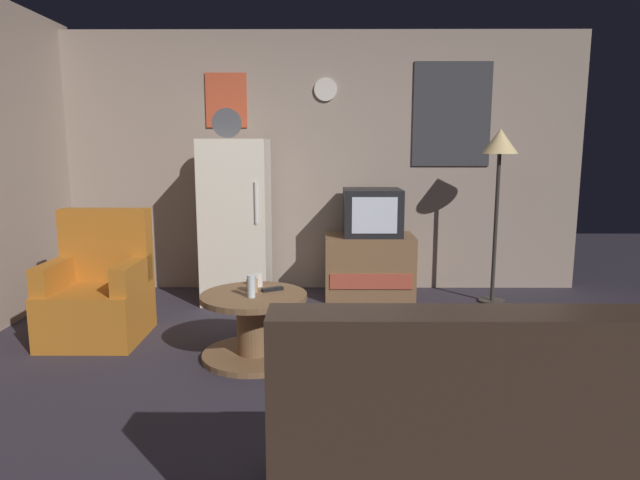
{
  "coord_description": "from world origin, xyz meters",
  "views": [
    {
      "loc": [
        0.04,
        -3.15,
        1.43
      ],
      "look_at": [
        0.02,
        0.9,
        0.75
      ],
      "focal_mm": 31.13,
      "sensor_mm": 36.0,
      "label": 1
    }
  ],
  "objects_px": {
    "mug_ceramic_white": "(257,280)",
    "crt_tv": "(372,212)",
    "standing_lamp": "(499,155)",
    "wine_glass": "(251,286)",
    "tv_stand": "(369,266)",
    "fridge": "(236,221)",
    "couch": "(503,451)",
    "coffee_table": "(254,326)",
    "mug_ceramic_tan": "(252,286)",
    "remote_control": "(273,289)",
    "armchair": "(99,294)"
  },
  "relations": [
    {
      "from": "mug_ceramic_white",
      "to": "crt_tv",
      "type": "bearing_deg",
      "value": 56.06
    },
    {
      "from": "crt_tv",
      "to": "standing_lamp",
      "type": "height_order",
      "value": "standing_lamp"
    },
    {
      "from": "wine_glass",
      "to": "tv_stand",
      "type": "bearing_deg",
      "value": 61.46
    },
    {
      "from": "crt_tv",
      "to": "wine_glass",
      "type": "height_order",
      "value": "crt_tv"
    },
    {
      "from": "fridge",
      "to": "mug_ceramic_white",
      "type": "relative_size",
      "value": 19.67
    },
    {
      "from": "couch",
      "to": "coffee_table",
      "type": "bearing_deg",
      "value": 123.64
    },
    {
      "from": "fridge",
      "to": "standing_lamp",
      "type": "height_order",
      "value": "fridge"
    },
    {
      "from": "standing_lamp",
      "to": "coffee_table",
      "type": "height_order",
      "value": "standing_lamp"
    },
    {
      "from": "fridge",
      "to": "tv_stand",
      "type": "distance_m",
      "value": 1.34
    },
    {
      "from": "crt_tv",
      "to": "couch",
      "type": "distance_m",
      "value": 3.35
    },
    {
      "from": "mug_ceramic_tan",
      "to": "couch",
      "type": "xyz_separation_m",
      "value": [
        1.16,
        -1.77,
        -0.18
      ]
    },
    {
      "from": "tv_stand",
      "to": "crt_tv",
      "type": "xyz_separation_m",
      "value": [
        0.02,
        -0.0,
        0.52
      ]
    },
    {
      "from": "mug_ceramic_white",
      "to": "tv_stand",
      "type": "bearing_deg",
      "value": 56.72
    },
    {
      "from": "crt_tv",
      "to": "wine_glass",
      "type": "bearing_deg",
      "value": -119.14
    },
    {
      "from": "standing_lamp",
      "to": "coffee_table",
      "type": "relative_size",
      "value": 2.21
    },
    {
      "from": "remote_control",
      "to": "crt_tv",
      "type": "bearing_deg",
      "value": 33.53
    },
    {
      "from": "coffee_table",
      "to": "wine_glass",
      "type": "relative_size",
      "value": 4.8
    },
    {
      "from": "wine_glass",
      "to": "armchair",
      "type": "distance_m",
      "value": 1.34
    },
    {
      "from": "couch",
      "to": "standing_lamp",
      "type": "bearing_deg",
      "value": 73.75
    },
    {
      "from": "tv_stand",
      "to": "coffee_table",
      "type": "height_order",
      "value": "tv_stand"
    },
    {
      "from": "wine_glass",
      "to": "remote_control",
      "type": "height_order",
      "value": "wine_glass"
    },
    {
      "from": "remote_control",
      "to": "mug_ceramic_tan",
      "type": "bearing_deg",
      "value": 165.39
    },
    {
      "from": "coffee_table",
      "to": "mug_ceramic_white",
      "type": "height_order",
      "value": "mug_ceramic_white"
    },
    {
      "from": "wine_glass",
      "to": "mug_ceramic_tan",
      "type": "height_order",
      "value": "wine_glass"
    },
    {
      "from": "standing_lamp",
      "to": "wine_glass",
      "type": "height_order",
      "value": "standing_lamp"
    },
    {
      "from": "coffee_table",
      "to": "mug_ceramic_white",
      "type": "bearing_deg",
      "value": 89.77
    },
    {
      "from": "wine_glass",
      "to": "remote_control",
      "type": "relative_size",
      "value": 1.0
    },
    {
      "from": "coffee_table",
      "to": "mug_ceramic_tan",
      "type": "distance_m",
      "value": 0.28
    },
    {
      "from": "mug_ceramic_tan",
      "to": "remote_control",
      "type": "xyz_separation_m",
      "value": [
        0.14,
        0.03,
        -0.03
      ]
    },
    {
      "from": "fridge",
      "to": "mug_ceramic_white",
      "type": "height_order",
      "value": "fridge"
    },
    {
      "from": "remote_control",
      "to": "tv_stand",
      "type": "bearing_deg",
      "value": 34.21
    },
    {
      "from": "wine_glass",
      "to": "standing_lamp",
      "type": "bearing_deg",
      "value": 35.86
    },
    {
      "from": "remote_control",
      "to": "fridge",
      "type": "bearing_deg",
      "value": 80.02
    },
    {
      "from": "mug_ceramic_tan",
      "to": "remote_control",
      "type": "bearing_deg",
      "value": 13.53
    },
    {
      "from": "standing_lamp",
      "to": "couch",
      "type": "height_order",
      "value": "standing_lamp"
    },
    {
      "from": "fridge",
      "to": "remote_control",
      "type": "xyz_separation_m",
      "value": [
        0.46,
        -1.4,
        -0.29
      ]
    },
    {
      "from": "wine_glass",
      "to": "fridge",
      "type": "bearing_deg",
      "value": 102.04
    },
    {
      "from": "standing_lamp",
      "to": "remote_control",
      "type": "xyz_separation_m",
      "value": [
        -1.93,
        -1.31,
        -0.89
      ]
    },
    {
      "from": "standing_lamp",
      "to": "coffee_table",
      "type": "bearing_deg",
      "value": -145.71
    },
    {
      "from": "mug_ceramic_tan",
      "to": "standing_lamp",
      "type": "bearing_deg",
      "value": 33.06
    },
    {
      "from": "mug_ceramic_white",
      "to": "remote_control",
      "type": "bearing_deg",
      "value": -46.48
    },
    {
      "from": "wine_glass",
      "to": "armchair",
      "type": "height_order",
      "value": "armchair"
    },
    {
      "from": "fridge",
      "to": "remote_control",
      "type": "height_order",
      "value": "fridge"
    },
    {
      "from": "tv_stand",
      "to": "mug_ceramic_white",
      "type": "distance_m",
      "value": 1.67
    },
    {
      "from": "wine_glass",
      "to": "remote_control",
      "type": "xyz_separation_m",
      "value": [
        0.12,
        0.17,
        -0.06
      ]
    },
    {
      "from": "tv_stand",
      "to": "mug_ceramic_tan",
      "type": "height_order",
      "value": "tv_stand"
    },
    {
      "from": "mug_ceramic_white",
      "to": "armchair",
      "type": "relative_size",
      "value": 0.09
    },
    {
      "from": "mug_ceramic_white",
      "to": "couch",
      "type": "height_order",
      "value": "couch"
    },
    {
      "from": "armchair",
      "to": "mug_ceramic_tan",
      "type": "bearing_deg",
      "value": -17.19
    },
    {
      "from": "crt_tv",
      "to": "standing_lamp",
      "type": "distance_m",
      "value": 1.25
    }
  ]
}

